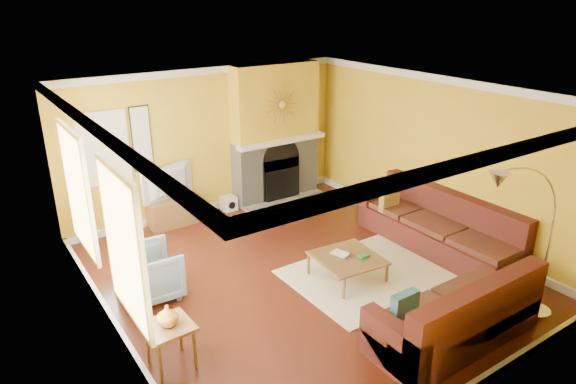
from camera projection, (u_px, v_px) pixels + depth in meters
floor at (302, 274)px, 7.67m from camera, size 5.50×6.00×0.02m
ceiling at (305, 93)px, 6.68m from camera, size 5.50×6.00×0.02m
wall_back at (208, 142)px, 9.49m from camera, size 5.50×0.02×2.70m
wall_front at (490, 284)px, 4.86m from camera, size 5.50×0.02×2.70m
wall_left at (104, 240)px, 5.73m from camera, size 0.02×6.00×2.70m
wall_right at (436, 157)px, 8.62m from camera, size 0.02×6.00×2.70m
baseboard at (303, 270)px, 7.65m from camera, size 5.50×6.00×0.12m
crown_molding at (305, 98)px, 6.71m from camera, size 5.50×6.00×0.12m
window_left_near at (77, 192)px, 6.69m from camera, size 0.06×1.22×1.72m
window_left_far at (122, 247)px, 5.23m from camera, size 0.06×1.22×1.72m
window_back at (104, 148)px, 8.38m from camera, size 0.82×0.06×1.22m
wall_art at (142, 139)px, 8.71m from camera, size 0.34×0.04×1.14m
fireplace at (275, 133)px, 10.04m from camera, size 1.80×0.40×2.70m
mantel at (282, 141)px, 9.89m from camera, size 1.92×0.22×0.08m
hearth at (291, 204)px, 10.10m from camera, size 1.80×0.70×0.06m
sunburst at (282, 105)px, 9.64m from camera, size 0.70×0.04×0.70m
rug at (372, 273)px, 7.66m from camera, size 2.40×1.80×0.02m
sectional_sofa at (403, 251)px, 7.39m from camera, size 3.25×3.56×0.90m
coffee_table at (347, 267)px, 7.49m from camera, size 0.99×0.99×0.36m
media_console at (174, 212)px, 9.21m from camera, size 0.90×0.41×0.50m
tv at (171, 183)px, 9.01m from camera, size 1.05×0.42×0.61m
subwoofer at (229, 203)px, 9.89m from camera, size 0.26×0.26×0.26m
armchair at (149, 273)px, 6.98m from camera, size 0.83×0.81×0.73m
side_table at (171, 345)px, 5.69m from camera, size 0.51×0.51×0.54m
vase at (168, 315)px, 5.55m from camera, size 0.29×0.29×0.25m
book at (337, 256)px, 7.42m from camera, size 0.25×0.29×0.02m
arc_lamp at (522, 250)px, 6.02m from camera, size 1.39×0.36×2.20m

